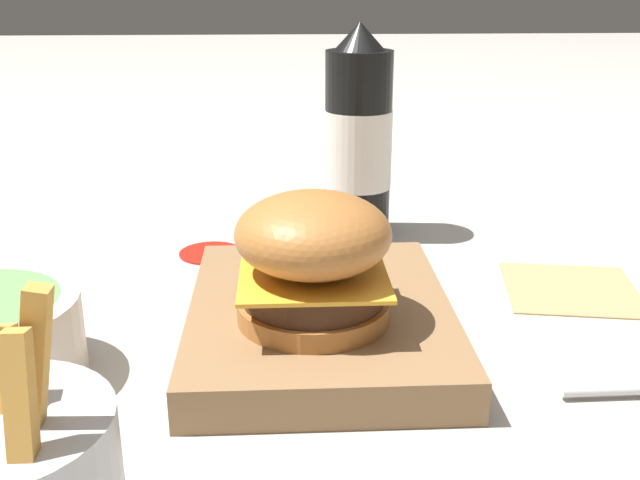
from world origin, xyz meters
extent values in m
plane|color=#B7B2A8|center=(0.00, 0.00, 0.00)|extent=(6.00, 6.00, 0.00)
cube|color=olive|center=(-0.05, 0.07, 0.02)|extent=(0.26, 0.20, 0.03)
cylinder|color=#AD6B33|center=(-0.02, 0.07, 0.04)|extent=(0.11, 0.11, 0.02)
cylinder|color=#422819|center=(-0.02, 0.07, 0.06)|extent=(0.10, 0.10, 0.02)
cube|color=gold|center=(-0.02, 0.07, 0.07)|extent=(0.11, 0.11, 0.00)
ellipsoid|color=#AD6B33|center=(-0.02, 0.07, 0.10)|extent=(0.11, 0.11, 0.06)
cylinder|color=black|center=(-0.30, 0.13, 0.10)|extent=(0.07, 0.07, 0.19)
cylinder|color=white|center=(-0.30, 0.13, 0.09)|extent=(0.07, 0.07, 0.08)
cone|color=black|center=(-0.30, 0.13, 0.21)|extent=(0.05, 0.05, 0.03)
cube|color=gold|center=(0.20, -0.06, 0.11)|extent=(0.01, 0.03, 0.10)
cube|color=gold|center=(0.22, -0.05, 0.10)|extent=(0.03, 0.01, 0.09)
cube|color=gold|center=(0.19, -0.07, 0.09)|extent=(0.03, 0.01, 0.07)
cylinder|color=#B21E14|center=(-0.24, -0.03, 0.00)|extent=(0.06, 0.06, 0.00)
cube|color=tan|center=(-0.13, 0.30, 0.00)|extent=(0.13, 0.13, 0.00)
camera|label=1|loc=(0.47, 0.05, 0.27)|focal=42.00mm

